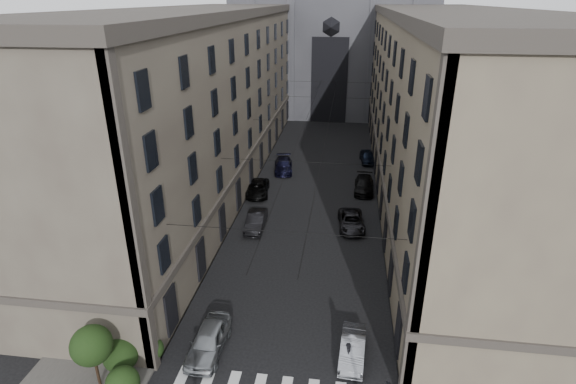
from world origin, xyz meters
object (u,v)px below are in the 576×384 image
at_px(gothic_tower, 334,10).
at_px(car_left_midnear, 256,221).
at_px(car_right_near, 353,348).
at_px(car_right_midfar, 364,185).
at_px(pedestrian, 349,354).
at_px(car_right_far, 367,157).
at_px(car_left_far, 283,165).
at_px(car_left_midfar, 258,188).
at_px(car_left_near, 209,340).
at_px(car_right_midnear, 351,221).

bearing_deg(gothic_tower, car_left_midnear, -95.16).
bearing_deg(car_right_near, car_right_midfar, 91.01).
bearing_deg(pedestrian, car_right_near, -13.97).
bearing_deg(car_right_far, car_left_far, -161.27).
bearing_deg(car_right_midfar, pedestrian, -90.91).
bearing_deg(pedestrian, car_right_midfar, 3.35).
relative_size(car_left_far, car_right_far, 1.20).
relative_size(car_left_midnear, car_right_midfar, 0.90).
bearing_deg(pedestrian, car_left_midfar, 29.54).
xyz_separation_m(gothic_tower, car_right_far, (6.20, -31.11, -17.05)).
bearing_deg(car_left_far, car_left_midfar, -111.42).
height_order(gothic_tower, car_right_near, gothic_tower).
height_order(car_left_far, pedestrian, pedestrian).
height_order(car_left_near, car_left_midnear, car_left_near).
bearing_deg(car_right_far, gothic_tower, 95.76).
bearing_deg(pedestrian, car_left_near, 96.48).
bearing_deg(car_right_midnear, car_right_midfar, 76.54).
bearing_deg(car_left_far, car_left_midnear, -99.37).
relative_size(gothic_tower, car_right_near, 14.15).
relative_size(gothic_tower, car_left_midnear, 12.71).
distance_m(car_right_midfar, car_right_far, 9.71).
bearing_deg(car_right_midfar, car_left_midnear, -132.60).
bearing_deg(gothic_tower, car_right_far, -78.73).
relative_size(car_right_midnear, car_right_midfar, 0.97).
bearing_deg(car_left_far, car_right_far, 16.40).
bearing_deg(car_left_midnear, pedestrian, -62.82).
bearing_deg(car_left_midfar, car_right_midnear, -38.99).
bearing_deg(car_right_far, car_right_midnear, -101.65).
xyz_separation_m(car_right_midnear, car_right_midfar, (1.35, 8.89, 0.05)).
height_order(gothic_tower, car_right_far, gothic_tower).
bearing_deg(car_left_far, car_right_midnear, -66.69).
bearing_deg(car_right_midfar, car_right_near, -90.46).
height_order(car_left_far, car_right_far, car_left_far).
height_order(car_left_midnear, car_left_midfar, car_left_midnear).
relative_size(car_right_near, car_right_midnear, 0.83).
height_order(gothic_tower, car_left_midnear, gothic_tower).
bearing_deg(car_right_near, pedestrian, -106.75).
relative_size(car_left_midnear, car_left_far, 0.87).
bearing_deg(car_left_midnear, car_right_midfar, 43.67).
bearing_deg(car_right_midnear, car_left_midnear, -176.24).
relative_size(car_left_far, car_right_near, 1.28).
xyz_separation_m(car_left_far, car_right_far, (10.40, 4.68, -0.01)).
bearing_deg(car_right_midnear, car_left_far, 116.33).
height_order(car_left_far, car_right_midfar, car_left_far).
height_order(gothic_tower, car_right_midnear, gothic_tower).
height_order(car_right_near, car_right_far, car_right_far).
bearing_deg(pedestrian, car_left_far, 21.42).
xyz_separation_m(gothic_tower, car_right_near, (4.35, -66.33, -17.12)).
distance_m(car_right_near, car_right_midnear, 16.64).
height_order(car_left_near, car_left_midfar, car_left_near).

